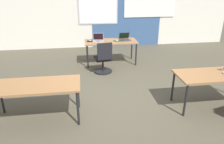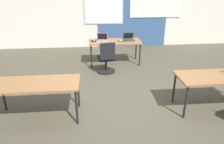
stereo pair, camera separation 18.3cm
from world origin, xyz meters
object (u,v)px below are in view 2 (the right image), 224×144
desk_near_right (218,79)px  laptop_far_right (129,39)px  desk_near_left (36,86)px  laptop_far_left (102,39)px  mouse_far_right (121,40)px  chair_far_left (106,60)px  mouse_far_left (94,40)px  desk_far_center (115,43)px

desk_near_right → laptop_far_right: size_ratio=4.56×
desk_near_left → laptop_far_left: 3.16m
mouse_far_right → chair_far_left: chair_far_left is taller
laptop_far_right → mouse_far_left: 1.08m
laptop_far_right → mouse_far_left: laptop_far_right is taller
laptop_far_right → mouse_far_right: 0.29m
desk_near_right → mouse_far_right: size_ratio=14.21×
desk_near_left → desk_near_right: size_ratio=1.00×
desk_near_left → desk_far_center: size_ratio=1.00×
desk_far_center → mouse_far_right: 0.20m
desk_near_left → desk_far_center: same height
desk_near_left → mouse_far_left: mouse_far_left is taller
laptop_far_right → laptop_far_left: size_ratio=0.97×
desk_near_left → desk_near_right: same height
desk_near_left → mouse_far_left: (1.12, 2.85, 0.08)m
mouse_far_left → desk_near_right: bearing=-50.1°
desk_near_left → mouse_far_right: mouse_far_right is taller
desk_near_right → desk_far_center: same height
desk_near_left → chair_far_left: bearing=54.9°
mouse_far_right → laptop_far_right: bearing=19.4°
desk_near_right → mouse_far_left: mouse_far_left is taller
desk_near_right → desk_far_center: bearing=122.0°
laptop_far_right → desk_near_right: bearing=-69.5°
desk_near_right → mouse_far_left: bearing=129.9°
mouse_far_left → chair_far_left: size_ratio=0.11×
chair_far_left → desk_near_right: bearing=127.7°
desk_near_right → laptop_far_left: bearing=126.9°
mouse_far_left → desk_far_center: bearing=-4.4°
mouse_far_left → chair_far_left: chair_far_left is taller
desk_near_left → laptop_far_left: laptop_far_left is taller
desk_near_left → desk_far_center: 3.30m
desk_near_right → chair_far_left: (-2.06, 2.04, -0.28)m
desk_far_center → chair_far_left: (-0.31, -0.76, -0.28)m
desk_near_left → desk_near_right: (3.50, 0.00, 0.00)m
mouse_far_right → chair_far_left: (-0.50, -0.72, -0.36)m
laptop_far_left → chair_far_left: (0.07, -0.80, -0.39)m
desk_near_right → mouse_far_right: (-1.57, 2.76, 0.08)m
laptop_far_right → mouse_far_left: (-1.08, -0.01, -0.03)m
laptop_far_right → mouse_far_right: (-0.27, -0.09, -0.03)m
desk_far_center → mouse_far_right: size_ratio=14.21×
desk_near_right → mouse_far_right: bearing=119.6°
mouse_far_right → laptop_far_left: bearing=171.9°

